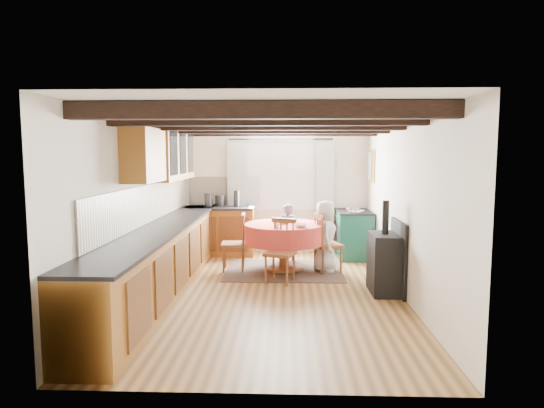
{
  "coord_description": "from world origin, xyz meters",
  "views": [
    {
      "loc": [
        0.25,
        -6.27,
        1.91
      ],
      "look_at": [
        0.0,
        0.8,
        1.15
      ],
      "focal_mm": 30.55,
      "sensor_mm": 36.0,
      "label": 1
    }
  ],
  "objects_px": {
    "chair_left": "(233,242)",
    "aga_range": "(353,233)",
    "dining_table": "(284,247)",
    "child_right": "(325,236)",
    "cast_iron_stove": "(385,247)",
    "chair_right": "(328,243)",
    "cup": "(277,224)",
    "child_far": "(287,233)",
    "chair_near": "(280,251)"
  },
  "relations": [
    {
      "from": "dining_table",
      "to": "chair_left",
      "type": "height_order",
      "value": "chair_left"
    },
    {
      "from": "chair_left",
      "to": "cast_iron_stove",
      "type": "relative_size",
      "value": 0.73
    },
    {
      "from": "cast_iron_stove",
      "to": "child_right",
      "type": "distance_m",
      "value": 1.37
    },
    {
      "from": "cast_iron_stove",
      "to": "dining_table",
      "type": "bearing_deg",
      "value": 140.2
    },
    {
      "from": "cast_iron_stove",
      "to": "chair_right",
      "type": "bearing_deg",
      "value": 121.32
    },
    {
      "from": "child_far",
      "to": "cup",
      "type": "bearing_deg",
      "value": 64.33
    },
    {
      "from": "chair_near",
      "to": "chair_right",
      "type": "height_order",
      "value": "chair_right"
    },
    {
      "from": "chair_left",
      "to": "aga_range",
      "type": "height_order",
      "value": "chair_left"
    },
    {
      "from": "chair_right",
      "to": "dining_table",
      "type": "bearing_deg",
      "value": 66.96
    },
    {
      "from": "chair_near",
      "to": "chair_right",
      "type": "xyz_separation_m",
      "value": [
        0.77,
        0.66,
        0.0
      ]
    },
    {
      "from": "dining_table",
      "to": "child_right",
      "type": "relative_size",
      "value": 1.11
    },
    {
      "from": "dining_table",
      "to": "aga_range",
      "type": "bearing_deg",
      "value": 40.18
    },
    {
      "from": "dining_table",
      "to": "child_far",
      "type": "height_order",
      "value": "child_far"
    },
    {
      "from": "dining_table",
      "to": "child_right",
      "type": "bearing_deg",
      "value": -0.2
    },
    {
      "from": "dining_table",
      "to": "chair_left",
      "type": "relative_size",
      "value": 1.37
    },
    {
      "from": "cast_iron_stove",
      "to": "chair_left",
      "type": "bearing_deg",
      "value": 152.1
    },
    {
      "from": "chair_left",
      "to": "chair_right",
      "type": "height_order",
      "value": "chair_right"
    },
    {
      "from": "aga_range",
      "to": "child_far",
      "type": "xyz_separation_m",
      "value": [
        -1.23,
        -0.4,
        0.08
      ]
    },
    {
      "from": "dining_table",
      "to": "aga_range",
      "type": "relative_size",
      "value": 1.35
    },
    {
      "from": "chair_near",
      "to": "aga_range",
      "type": "relative_size",
      "value": 0.99
    },
    {
      "from": "chair_left",
      "to": "child_right",
      "type": "relative_size",
      "value": 0.81
    },
    {
      "from": "aga_range",
      "to": "child_far",
      "type": "height_order",
      "value": "child_far"
    },
    {
      "from": "dining_table",
      "to": "child_right",
      "type": "distance_m",
      "value": 0.7
    },
    {
      "from": "chair_near",
      "to": "chair_right",
      "type": "relative_size",
      "value": 1.0
    },
    {
      "from": "chair_right",
      "to": "child_far",
      "type": "height_order",
      "value": "child_far"
    },
    {
      "from": "chair_right",
      "to": "child_right",
      "type": "height_order",
      "value": "child_right"
    },
    {
      "from": "aga_range",
      "to": "cup",
      "type": "bearing_deg",
      "value": -134.06
    },
    {
      "from": "dining_table",
      "to": "chair_near",
      "type": "xyz_separation_m",
      "value": [
        -0.05,
        -0.7,
        0.09
      ]
    },
    {
      "from": "dining_table",
      "to": "chair_left",
      "type": "xyz_separation_m",
      "value": [
        -0.83,
        0.02,
        0.08
      ]
    },
    {
      "from": "child_far",
      "to": "aga_range",
      "type": "bearing_deg",
      "value": -178.55
    },
    {
      "from": "dining_table",
      "to": "chair_right",
      "type": "distance_m",
      "value": 0.72
    },
    {
      "from": "chair_left",
      "to": "aga_range",
      "type": "xyz_separation_m",
      "value": [
        2.12,
        1.07,
        -0.03
      ]
    },
    {
      "from": "chair_right",
      "to": "aga_range",
      "type": "distance_m",
      "value": 1.27
    },
    {
      "from": "chair_right",
      "to": "cast_iron_stove",
      "type": "distance_m",
      "value": 1.32
    },
    {
      "from": "chair_left",
      "to": "child_right",
      "type": "bearing_deg",
      "value": 85.85
    },
    {
      "from": "dining_table",
      "to": "cup",
      "type": "distance_m",
      "value": 0.58
    },
    {
      "from": "chair_left",
      "to": "aga_range",
      "type": "bearing_deg",
      "value": 113.35
    },
    {
      "from": "chair_right",
      "to": "cast_iron_stove",
      "type": "xyz_separation_m",
      "value": [
        0.68,
        -1.12,
        0.16
      ]
    },
    {
      "from": "chair_left",
      "to": "child_far",
      "type": "height_order",
      "value": "child_far"
    },
    {
      "from": "chair_near",
      "to": "child_right",
      "type": "bearing_deg",
      "value": 63.52
    },
    {
      "from": "aga_range",
      "to": "child_far",
      "type": "relative_size",
      "value": 0.93
    },
    {
      "from": "dining_table",
      "to": "aga_range",
      "type": "height_order",
      "value": "aga_range"
    },
    {
      "from": "chair_right",
      "to": "aga_range",
      "type": "height_order",
      "value": "chair_right"
    },
    {
      "from": "cast_iron_stove",
      "to": "cup",
      "type": "xyz_separation_m",
      "value": [
        -1.51,
        0.81,
        0.19
      ]
    },
    {
      "from": "child_far",
      "to": "child_right",
      "type": "xyz_separation_m",
      "value": [
        0.62,
        -0.68,
        0.06
      ]
    },
    {
      "from": "dining_table",
      "to": "cup",
      "type": "bearing_deg",
      "value": -107.07
    },
    {
      "from": "chair_near",
      "to": "child_far",
      "type": "relative_size",
      "value": 0.92
    },
    {
      "from": "child_right",
      "to": "dining_table",
      "type": "bearing_deg",
      "value": 91.38
    },
    {
      "from": "chair_right",
      "to": "chair_left",
      "type": "bearing_deg",
      "value": 68.25
    },
    {
      "from": "cup",
      "to": "chair_right",
      "type": "bearing_deg",
      "value": 20.72
    }
  ]
}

